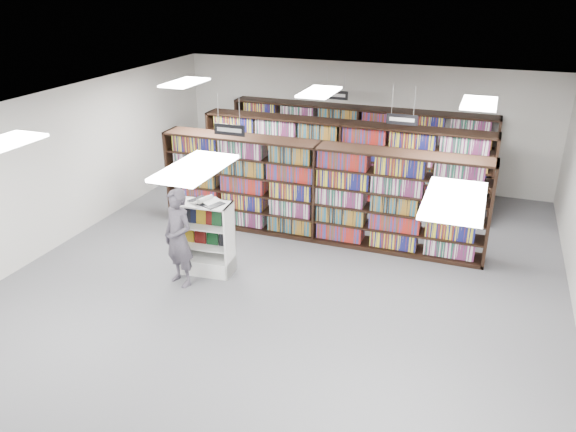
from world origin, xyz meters
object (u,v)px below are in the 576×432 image
(endcap_display, at_px, (207,248))
(shopper, at_px, (179,238))
(bookshelf_row_near, at_px, (317,192))
(open_book, at_px, (206,201))

(endcap_display, bearing_deg, shopper, -116.67)
(bookshelf_row_near, bearing_deg, open_book, -124.61)
(endcap_display, height_order, shopper, shopper)
(bookshelf_row_near, distance_m, shopper, 3.25)
(open_book, bearing_deg, endcap_display, -155.49)
(shopper, bearing_deg, endcap_display, 90.06)
(open_book, distance_m, shopper, 0.84)
(bookshelf_row_near, bearing_deg, shopper, -122.69)
(open_book, relative_size, shopper, 0.40)
(bookshelf_row_near, xyz_separation_m, open_book, (-1.48, -2.14, 0.41))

